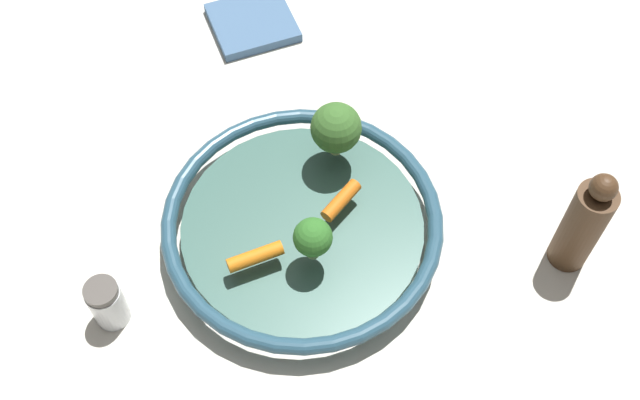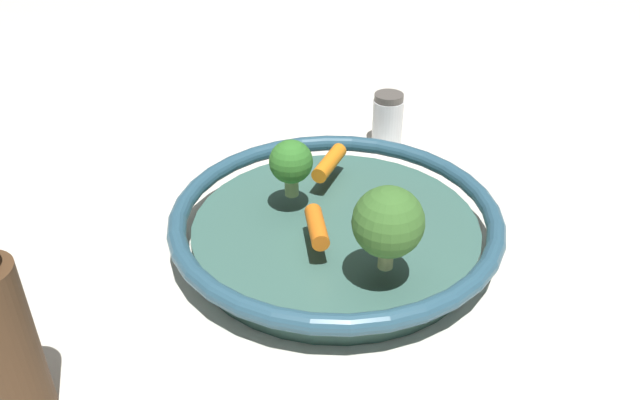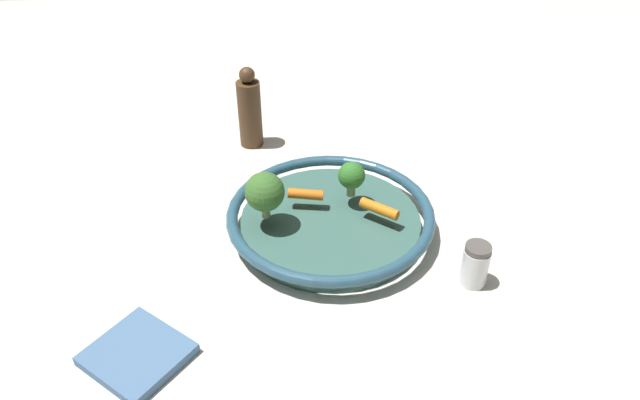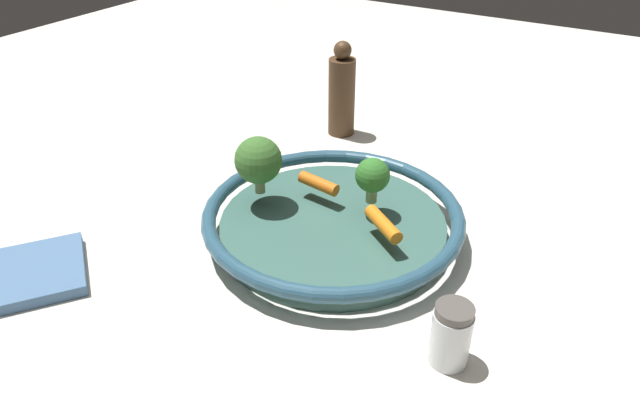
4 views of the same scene
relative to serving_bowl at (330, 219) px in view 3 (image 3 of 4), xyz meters
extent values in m
plane|color=silver|center=(0.00, 0.00, -0.02)|extent=(2.31, 2.31, 0.00)
cylinder|color=#3D665B|center=(0.00, 0.00, -0.01)|extent=(0.28, 0.28, 0.03)
torus|color=#2C5369|center=(0.00, 0.00, 0.01)|extent=(0.32, 0.32, 0.02)
cylinder|color=orange|center=(0.07, -0.01, 0.03)|extent=(0.06, 0.05, 0.02)
cylinder|color=orange|center=(-0.04, 0.03, 0.03)|extent=(0.06, 0.02, 0.02)
cylinder|color=#97A966|center=(0.03, 0.04, 0.03)|extent=(0.01, 0.01, 0.02)
sphere|color=#33752A|center=(0.03, 0.04, 0.06)|extent=(0.04, 0.04, 0.04)
cylinder|color=tan|center=(-0.10, -0.02, 0.03)|extent=(0.01, 0.01, 0.02)
sphere|color=#3C6D2C|center=(-0.10, -0.02, 0.07)|extent=(0.06, 0.06, 0.06)
cylinder|color=silver|center=(0.20, -0.12, 0.01)|extent=(0.04, 0.04, 0.06)
cylinder|color=#56514C|center=(0.20, -0.12, 0.04)|extent=(0.04, 0.04, 0.01)
cylinder|color=#4C331E|center=(-0.14, 0.27, 0.04)|extent=(0.04, 0.04, 0.13)
sphere|color=#4C331E|center=(-0.14, 0.27, 0.12)|extent=(0.03, 0.03, 0.03)
cube|color=#4C7099|center=(-0.25, -0.24, -0.02)|extent=(0.15, 0.15, 0.01)
camera|label=1|loc=(0.37, 0.26, 0.77)|focal=43.70mm
camera|label=2|loc=(-0.50, 0.14, 0.36)|focal=36.00mm
camera|label=3|loc=(-0.04, -0.74, 0.58)|focal=33.99mm
camera|label=4|loc=(0.29, -0.52, 0.40)|focal=32.65mm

